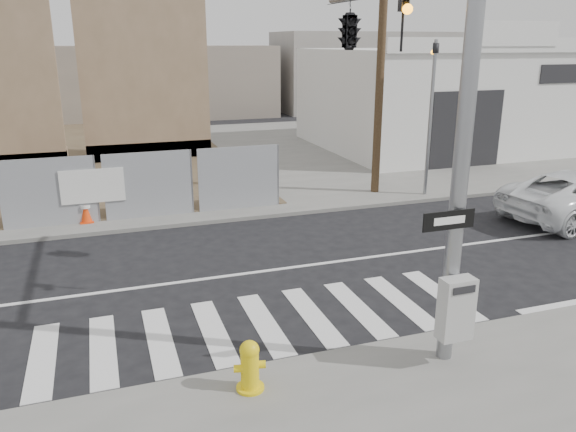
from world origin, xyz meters
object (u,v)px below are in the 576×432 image
object	(u,v)px
fire_hydrant	(250,366)
signal_pole	(380,67)
traffic_cone_d	(86,210)
auto_shop	(441,98)

from	to	relation	value
fire_hydrant	signal_pole	bearing A→B (deg)	51.79
signal_pole	fire_hydrant	world-z (taller)	signal_pole
signal_pole	traffic_cone_d	world-z (taller)	signal_pole
fire_hydrant	traffic_cone_d	world-z (taller)	fire_hydrant
signal_pole	fire_hydrant	distance (m)	6.02
signal_pole	traffic_cone_d	size ratio (longest dim) A/B	9.28
auto_shop	fire_hydrant	size ratio (longest dim) A/B	14.58
traffic_cone_d	auto_shop	bearing A→B (deg)	24.69
signal_pole	auto_shop	size ratio (longest dim) A/B	0.58
signal_pole	traffic_cone_d	bearing A→B (deg)	129.16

